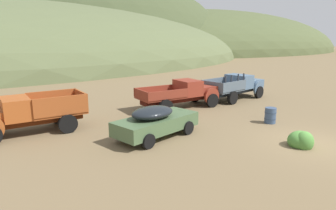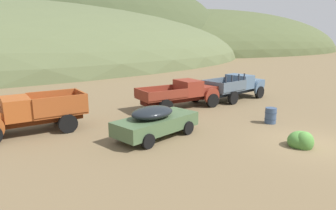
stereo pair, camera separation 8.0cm
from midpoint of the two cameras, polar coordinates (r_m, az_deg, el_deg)
name	(u,v)px [view 2 (the right image)]	position (r m, az deg, el deg)	size (l,w,h in m)	color
ground_plane	(311,144)	(15.32, 25.80, -6.73)	(300.00, 300.00, 0.00)	brown
hill_distant	(108,53)	(93.47, -11.29, 9.64)	(74.97, 67.26, 44.18)	#424C2D
hill_far_right	(211,51)	(107.42, 8.23, 10.13)	(105.42, 66.67, 27.55)	#4C5633
truck_oxide_orange	(20,115)	(16.63, -26.30, -1.66)	(5.61, 2.42, 1.91)	#51220D
car_weathered_green	(158,120)	(14.63, -1.71, -2.94)	(4.90, 2.73, 1.57)	#47603D
truck_rust_red	(187,93)	(20.87, 3.78, 2.31)	(6.25, 2.47, 1.89)	#42140D
truck_chalk_blue	(239,86)	(24.46, 13.41, 3.55)	(5.90, 3.05, 2.16)	#262D39
oil_drum_foreground	(271,116)	(17.93, 19.13, -1.91)	(0.66, 0.66, 0.90)	#384C6B
bush_lone_scrub	(302,142)	(14.71, 24.33, -6.38)	(1.20, 1.16, 0.96)	#4C8438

